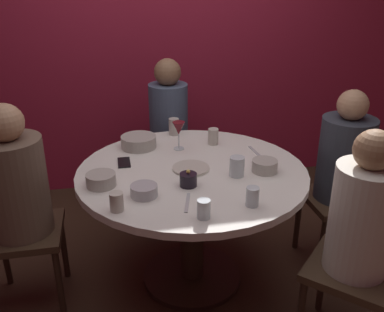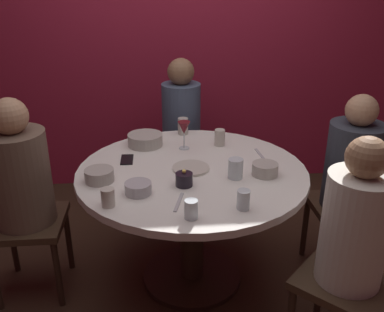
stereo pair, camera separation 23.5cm
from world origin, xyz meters
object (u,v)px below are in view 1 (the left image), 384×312
(seated_diner_left, at_px, (16,188))
(cup_far_edge, at_px, (117,202))
(cell_phone, at_px, (124,162))
(bowl_salad_center, at_px, (265,166))
(wine_glass, at_px, (179,129))
(dinner_plate, at_px, (191,168))
(cup_center_front, at_px, (174,127))
(bowl_serving_large, at_px, (144,191))
(cup_near_candle, at_px, (213,137))
(seated_diner_back, at_px, (169,121))
(candle_holder, at_px, (188,180))
(bowl_small_white, at_px, (101,180))
(cup_beside_wine, at_px, (237,166))
(seated_diner_right, at_px, (344,161))
(seated_diner_front_right, at_px, (361,223))
(cup_by_right_diner, at_px, (252,197))
(dining_table, at_px, (192,195))
(cup_by_left_diner, at_px, (204,209))
(bowl_sauce_side, at_px, (139,142))

(seated_diner_left, xyz_separation_m, cup_far_edge, (0.51, -0.37, 0.06))
(cell_phone, bearing_deg, bowl_salad_center, 160.91)
(seated_diner_left, height_order, wine_glass, seated_diner_left)
(dinner_plate, distance_m, cup_center_front, 0.56)
(bowl_serving_large, relative_size, cup_near_candle, 1.30)
(seated_diner_back, xyz_separation_m, bowl_salad_center, (0.38, -0.98, 0.04))
(candle_holder, relative_size, cup_near_candle, 0.88)
(dinner_plate, xyz_separation_m, cup_near_candle, (0.21, 0.34, 0.04))
(candle_holder, bearing_deg, bowl_serving_large, -164.96)
(seated_diner_left, xyz_separation_m, bowl_small_white, (0.44, -0.10, 0.05))
(cup_near_candle, distance_m, cup_beside_wine, 0.47)
(seated_diner_left, height_order, cup_near_candle, seated_diner_left)
(cup_center_front, bearing_deg, cell_phone, -131.16)
(seated_diner_right, relative_size, seated_diner_front_right, 0.99)
(seated_diner_front_right, bearing_deg, bowl_small_white, 19.45)
(candle_holder, bearing_deg, cup_beside_wine, 13.18)
(cup_far_edge, bearing_deg, cup_by_right_diner, -7.38)
(seated_diner_right, xyz_separation_m, cup_near_candle, (-0.73, 0.34, 0.09))
(seated_diner_left, height_order, cup_center_front, seated_diner_left)
(seated_diner_left, distance_m, wine_glass, 0.97)
(dining_table, height_order, cup_by_right_diner, cup_by_right_diner)
(bowl_small_white, height_order, cup_near_candle, cup_near_candle)
(wine_glass, relative_size, cup_center_front, 1.58)
(cup_far_edge, bearing_deg, seated_diner_back, 71.04)
(cell_phone, bearing_deg, seated_diner_left, 15.91)
(cup_near_candle, distance_m, cup_by_right_diner, 0.79)
(cup_beside_wine, bearing_deg, dinner_plate, 150.02)
(dinner_plate, height_order, cup_by_left_diner, cup_by_left_diner)
(bowl_small_white, relative_size, cup_far_edge, 1.70)
(dinner_plate, distance_m, cup_by_left_diner, 0.52)
(wine_glass, bearing_deg, bowl_small_white, -139.41)
(seated_diner_back, bearing_deg, cell_phone, -27.12)
(seated_diner_front_right, bearing_deg, seated_diner_right, -68.67)
(seated_diner_front_right, distance_m, cup_near_candle, 1.09)
(dinner_plate, bearing_deg, cup_by_right_diner, -65.86)
(bowl_salad_center, bearing_deg, seated_diner_front_right, -64.10)
(bowl_salad_center, bearing_deg, cup_far_edge, -162.08)
(seated_diner_right, xyz_separation_m, dinner_plate, (-0.94, 0.00, 0.04))
(dining_table, height_order, cell_phone, cell_phone)
(seated_diner_left, xyz_separation_m, cup_beside_wine, (1.15, -0.13, 0.07))
(bowl_salad_center, height_order, cup_by_left_diner, cup_by_left_diner)
(bowl_serving_large, distance_m, cup_near_candle, 0.78)
(seated_diner_back, relative_size, cup_center_front, 10.74)
(dinner_plate, bearing_deg, cell_phone, 156.83)
(candle_holder, xyz_separation_m, cup_far_edge, (-0.37, -0.18, 0.01))
(wine_glass, relative_size, bowl_serving_large, 1.32)
(cup_center_front, bearing_deg, cup_far_edge, -114.06)
(cup_center_front, bearing_deg, bowl_sauce_side, -144.10)
(bowl_sauce_side, bearing_deg, cup_by_right_diner, -61.22)
(seated_diner_back, bearing_deg, seated_diner_left, -46.89)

